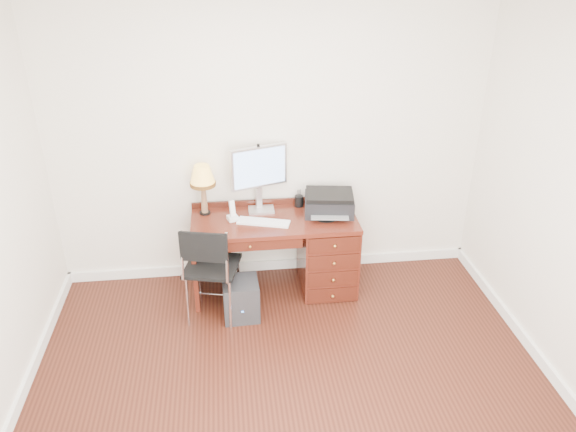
{
  "coord_description": "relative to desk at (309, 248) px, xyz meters",
  "views": [
    {
      "loc": [
        -0.41,
        -3.1,
        3.09
      ],
      "look_at": [
        0.1,
        1.2,
        0.87
      ],
      "focal_mm": 35.0,
      "sensor_mm": 36.0,
      "label": 1
    }
  ],
  "objects": [
    {
      "name": "mouse_pad",
      "position": [
        0.15,
        -0.04,
        0.35
      ],
      "size": [
        0.21,
        0.21,
        0.04
      ],
      "color": "black",
      "rests_on": "desk"
    },
    {
      "name": "leg_lamp",
      "position": [
        -0.95,
        0.18,
        0.69
      ],
      "size": [
        0.23,
        0.23,
        0.48
      ],
      "color": "black",
      "rests_on": "desk"
    },
    {
      "name": "printer",
      "position": [
        0.2,
        0.06,
        0.43
      ],
      "size": [
        0.49,
        0.41,
        0.2
      ],
      "rotation": [
        0.0,
        0.0,
        -0.15
      ],
      "color": "black",
      "rests_on": "desk"
    },
    {
      "name": "chair",
      "position": [
        -0.9,
        -0.41,
        0.16
      ],
      "size": [
        0.53,
        0.54,
        0.94
      ],
      "rotation": [
        0.0,
        0.0,
        -0.24
      ],
      "color": "black",
      "rests_on": "ground"
    },
    {
      "name": "equipment_box",
      "position": [
        -0.66,
        -0.41,
        -0.23
      ],
      "size": [
        0.32,
        0.32,
        0.36
      ],
      "primitive_type": "cube",
      "rotation": [
        0.0,
        0.0,
        0.04
      ],
      "color": "black",
      "rests_on": "ground"
    },
    {
      "name": "room_shell",
      "position": [
        -0.32,
        -0.77,
        -0.36
      ],
      "size": [
        4.0,
        4.0,
        4.0
      ],
      "color": "silver",
      "rests_on": "ground"
    },
    {
      "name": "desk",
      "position": [
        0.0,
        0.0,
        0.0
      ],
      "size": [
        1.5,
        0.67,
        0.75
      ],
      "color": "#541C11",
      "rests_on": "ground"
    },
    {
      "name": "ground",
      "position": [
        -0.32,
        -1.4,
        -0.41
      ],
      "size": [
        4.0,
        4.0,
        0.0
      ],
      "primitive_type": "plane",
      "color": "black",
      "rests_on": "ground"
    },
    {
      "name": "monitor",
      "position": [
        -0.43,
        0.21,
        0.73
      ],
      "size": [
        0.52,
        0.26,
        0.62
      ],
      "rotation": [
        0.0,
        0.0,
        0.32
      ],
      "color": "silver",
      "rests_on": "desk"
    },
    {
      "name": "phone",
      "position": [
        -0.7,
        0.01,
        0.39
      ],
      "size": [
        0.11,
        0.11,
        0.19
      ],
      "rotation": [
        0.0,
        0.0,
        0.32
      ],
      "color": "white",
      "rests_on": "desk"
    },
    {
      "name": "keyboard",
      "position": [
        -0.42,
        -0.08,
        0.35
      ],
      "size": [
        0.49,
        0.27,
        0.02
      ],
      "primitive_type": "cube",
      "rotation": [
        0.0,
        0.0,
        -0.3
      ],
      "color": "white",
      "rests_on": "desk"
    },
    {
      "name": "pen_cup",
      "position": [
        -0.06,
        0.23,
        0.39
      ],
      "size": [
        0.08,
        0.08,
        0.1
      ],
      "primitive_type": "cylinder",
      "color": "black",
      "rests_on": "desk"
    }
  ]
}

